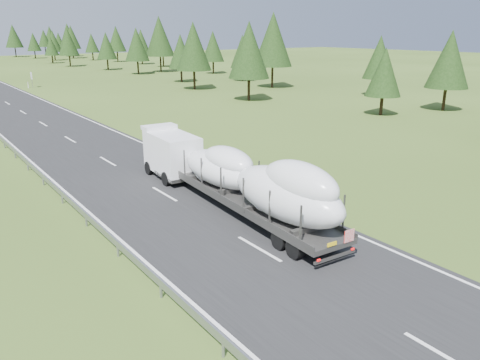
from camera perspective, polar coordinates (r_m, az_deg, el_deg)
ground at (r=15.94m, az=24.13°, el=-19.31°), size 400.00×400.00×0.00m
highway_sign at (r=88.02m, az=-24.08°, el=11.41°), size 0.08×0.90×2.60m
tree_line_right at (r=110.63m, az=-9.27°, el=16.23°), size 28.29×259.13×12.52m
boat_truck at (r=24.58m, az=-0.45°, el=0.65°), size 3.25×17.32×3.83m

